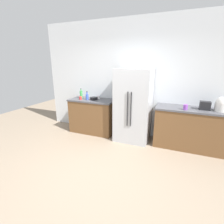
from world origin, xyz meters
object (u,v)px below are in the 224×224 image
(bottle_a, at_px, (87,96))
(cup_b, at_px, (81,98))
(rice_cooker, at_px, (221,105))
(bottle_b, at_px, (81,94))
(cup_c, at_px, (99,97))
(bowl_a, at_px, (94,98))
(refrigerator, at_px, (133,106))
(toaster, at_px, (205,106))
(cup_a, at_px, (185,107))

(bottle_a, relative_size, cup_b, 2.71)
(cup_b, bearing_deg, rice_cooker, 1.98)
(bottle_b, bearing_deg, cup_c, 12.24)
(bottle_a, distance_m, bowl_a, 0.19)
(refrigerator, distance_m, rice_cooker, 1.83)
(bottle_a, xyz_separation_m, bowl_a, (0.17, 0.05, -0.05))
(toaster, xyz_separation_m, cup_b, (-2.97, -0.13, -0.05))
(rice_cooker, relative_size, bottle_b, 1.11)
(cup_a, xyz_separation_m, bowl_a, (-2.26, 0.14, -0.02))
(cup_a, xyz_separation_m, cup_b, (-2.60, 0.02, -0.01))
(bowl_a, bearing_deg, rice_cooker, -0.16)
(cup_a, bearing_deg, toaster, 21.69)
(cup_a, bearing_deg, cup_b, 179.51)
(cup_b, bearing_deg, bottle_b, 116.41)
(refrigerator, relative_size, cup_b, 21.33)
(bottle_b, xyz_separation_m, cup_a, (2.69, -0.20, -0.05))
(cup_c, bearing_deg, bowl_a, -111.34)
(toaster, bearing_deg, bowl_a, -179.87)
(bottle_a, xyz_separation_m, cup_a, (2.43, -0.09, -0.03))
(refrigerator, bearing_deg, toaster, 1.80)
(cup_b, height_order, cup_c, cup_b)
(bottle_a, distance_m, cup_c, 0.33)
(rice_cooker, height_order, cup_b, rice_cooker)
(bottle_a, height_order, cup_c, bottle_a)
(toaster, distance_m, rice_cooker, 0.29)
(bowl_a, bearing_deg, cup_b, -160.38)
(bottle_b, bearing_deg, toaster, -0.98)
(cup_b, bearing_deg, bottle_a, 22.62)
(cup_a, height_order, cup_c, cup_a)
(refrigerator, relative_size, cup_a, 16.22)
(toaster, relative_size, cup_a, 1.91)
(cup_b, distance_m, bowl_a, 0.36)
(cup_b, relative_size, cup_c, 1.07)
(cup_c, bearing_deg, refrigerator, -11.32)
(toaster, height_order, bottle_a, bottle_a)
(refrigerator, xyz_separation_m, bowl_a, (-1.10, 0.04, 0.08))
(refrigerator, height_order, toaster, refrigerator)
(refrigerator, height_order, cup_a, refrigerator)
(bottle_a, bearing_deg, refrigerator, 0.44)
(refrigerator, distance_m, cup_a, 1.17)
(cup_b, bearing_deg, toaster, 2.45)
(rice_cooker, bearing_deg, cup_c, 176.52)
(toaster, distance_m, cup_c, 2.58)
(bowl_a, bearing_deg, bottle_b, 172.23)
(rice_cooker, distance_m, bottle_b, 3.35)
(bottle_a, relative_size, cup_c, 2.89)
(bottle_b, distance_m, cup_a, 2.70)
(bottle_a, bearing_deg, cup_b, -157.38)
(bottle_b, xyz_separation_m, bowl_a, (0.43, -0.06, -0.07))
(cup_a, bearing_deg, cup_c, 171.99)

